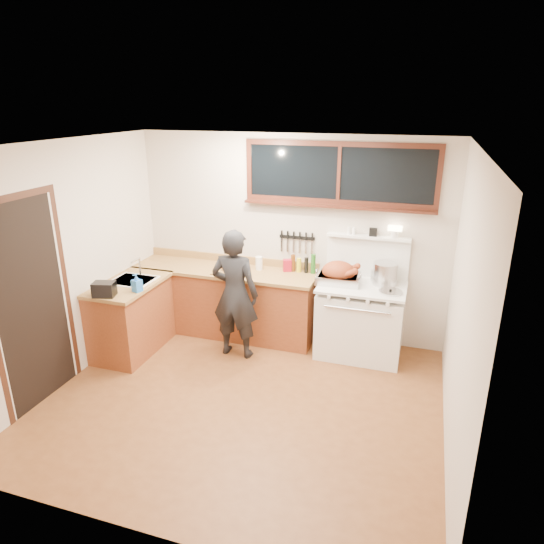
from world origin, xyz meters
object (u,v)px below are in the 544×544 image
(cutting_board, at_px, (231,268))
(roast_turkey, at_px, (339,274))
(vintage_stove, at_px, (360,318))
(man, at_px, (235,294))

(cutting_board, height_order, roast_turkey, roast_turkey)
(vintage_stove, distance_m, man, 1.55)
(vintage_stove, bearing_deg, cutting_board, -178.01)
(vintage_stove, height_order, man, man)
(vintage_stove, xyz_separation_m, man, (-1.43, -0.49, 0.33))
(cutting_board, relative_size, roast_turkey, 0.83)
(man, relative_size, cutting_board, 3.46)
(vintage_stove, xyz_separation_m, roast_turkey, (-0.29, 0.00, 0.54))
(vintage_stove, relative_size, roast_turkey, 2.85)
(man, height_order, roast_turkey, man)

